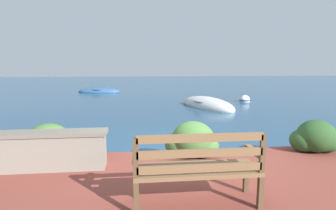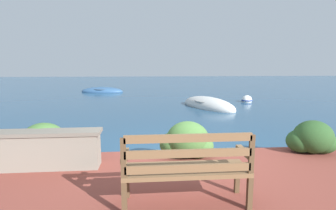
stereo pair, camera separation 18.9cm
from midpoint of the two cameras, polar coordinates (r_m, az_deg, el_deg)
ground_plane at (r=5.37m, az=2.41°, el=-11.96°), size 80.00×80.00×0.00m
park_bench at (r=3.18m, az=4.68°, el=-13.26°), size 1.51×0.48×0.93m
stone_wall at (r=4.72m, az=-25.13°, el=-8.87°), size 1.79×0.39×0.62m
hedge_clump_far_left at (r=5.11m, az=-25.68°, el=-7.88°), size 0.99×0.72×0.68m
hedge_clump_left at (r=4.84m, az=4.14°, el=-7.96°), size 0.98×0.71×0.67m
hedge_clump_centre at (r=5.81m, az=28.59°, el=-6.34°), size 0.93×0.67×0.63m
rowboat_nearest at (r=12.03m, az=8.03°, el=-0.14°), size 2.50×3.58×0.83m
rowboat_mid at (r=19.11m, az=-14.99°, el=2.86°), size 3.16×1.79×0.65m
mooring_buoy at (r=14.20m, az=16.03°, el=1.04°), size 0.58×0.58×0.52m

